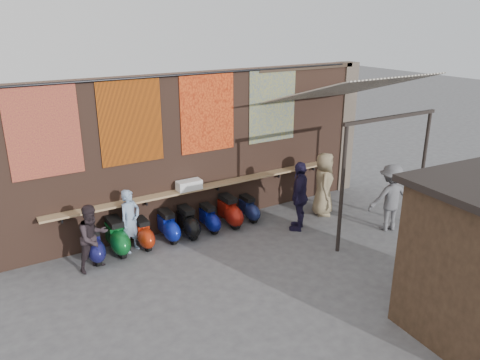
% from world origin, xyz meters
% --- Properties ---
extents(ground, '(70.00, 70.00, 0.00)m').
position_xyz_m(ground, '(0.00, 0.00, 0.00)').
color(ground, '#474749').
rests_on(ground, ground).
extents(brick_wall, '(10.00, 0.40, 4.00)m').
position_xyz_m(brick_wall, '(0.00, 2.70, 2.00)').
color(brick_wall, brown).
rests_on(brick_wall, ground).
extents(pier_right, '(0.50, 0.50, 4.00)m').
position_xyz_m(pier_right, '(5.20, 2.70, 2.00)').
color(pier_right, '#4C4238').
rests_on(pier_right, ground).
extents(eating_counter, '(8.00, 0.32, 0.05)m').
position_xyz_m(eating_counter, '(0.00, 2.33, 1.10)').
color(eating_counter, '#9E7A51').
rests_on(eating_counter, brick_wall).
extents(shelf_box, '(0.64, 0.30, 0.24)m').
position_xyz_m(shelf_box, '(-0.37, 2.30, 1.25)').
color(shelf_box, white).
rests_on(shelf_box, eating_counter).
extents(tapestry_redgold, '(1.50, 0.02, 2.00)m').
position_xyz_m(tapestry_redgold, '(-3.60, 2.48, 3.00)').
color(tapestry_redgold, maroon).
rests_on(tapestry_redgold, brick_wall).
extents(tapestry_sun, '(1.50, 0.02, 2.00)m').
position_xyz_m(tapestry_sun, '(-1.70, 2.48, 3.00)').
color(tapestry_sun, '#E55D0D').
rests_on(tapestry_sun, brick_wall).
extents(tapestry_orange, '(1.50, 0.02, 2.00)m').
position_xyz_m(tapestry_orange, '(0.30, 2.48, 3.00)').
color(tapestry_orange, '#E5531C').
rests_on(tapestry_orange, brick_wall).
extents(tapestry_multi, '(1.50, 0.02, 2.00)m').
position_xyz_m(tapestry_multi, '(2.30, 2.48, 3.00)').
color(tapestry_multi, navy).
rests_on(tapestry_multi, brick_wall).
extents(hang_rail, '(9.50, 0.06, 0.06)m').
position_xyz_m(hang_rail, '(0.00, 2.47, 3.98)').
color(hang_rail, black).
rests_on(hang_rail, brick_wall).
extents(scooter_stool_0, '(0.37, 0.83, 0.79)m').
position_xyz_m(scooter_stool_0, '(-2.97, 1.97, 0.39)').
color(scooter_stool_0, '#161653').
rests_on(scooter_stool_0, ground).
extents(scooter_stool_1, '(0.40, 0.89, 0.85)m').
position_xyz_m(scooter_stool_1, '(-2.40, 2.03, 0.42)').
color(scooter_stool_1, '#0D5C23').
rests_on(scooter_stool_1, ground).
extents(scooter_stool_2, '(0.34, 0.75, 0.72)m').
position_xyz_m(scooter_stool_2, '(-1.77, 2.01, 0.36)').
color(scooter_stool_2, '#AA270D').
rests_on(scooter_stool_2, ground).
extents(scooter_stool_3, '(0.36, 0.79, 0.75)m').
position_xyz_m(scooter_stool_3, '(-1.11, 2.03, 0.38)').
color(scooter_stool_3, '#0D1D91').
rests_on(scooter_stool_3, ground).
extents(scooter_stool_4, '(0.36, 0.80, 0.76)m').
position_xyz_m(scooter_stool_4, '(-0.60, 1.98, 0.38)').
color(scooter_stool_4, black).
rests_on(scooter_stool_4, ground).
extents(scooter_stool_5, '(0.33, 0.74, 0.70)m').
position_xyz_m(scooter_stool_5, '(0.01, 1.98, 0.35)').
color(scooter_stool_5, navy).
rests_on(scooter_stool_5, ground).
extents(scooter_stool_6, '(0.39, 0.86, 0.82)m').
position_xyz_m(scooter_stool_6, '(0.62, 1.99, 0.41)').
color(scooter_stool_6, maroon).
rests_on(scooter_stool_6, ground).
extents(scooter_stool_7, '(0.32, 0.71, 0.68)m').
position_xyz_m(scooter_stool_7, '(1.25, 2.02, 0.34)').
color(scooter_stool_7, '#16204F').
rests_on(scooter_stool_7, ground).
extents(diner_left, '(0.66, 0.57, 1.54)m').
position_xyz_m(diner_left, '(-2.05, 2.00, 0.77)').
color(diner_left, '#819ABC').
rests_on(diner_left, ground).
extents(diner_right, '(0.89, 0.80, 1.51)m').
position_xyz_m(diner_right, '(-3.04, 1.59, 0.76)').
color(diner_right, '#2A2125').
rests_on(diner_right, ground).
extents(shopper_navy, '(1.10, 1.06, 1.84)m').
position_xyz_m(shopper_navy, '(2.08, 0.87, 0.92)').
color(shopper_navy, '#1C1632').
rests_on(shopper_navy, ground).
extents(shopper_grey, '(1.29, 0.97, 1.77)m').
position_xyz_m(shopper_grey, '(4.05, -0.37, 0.89)').
color(shopper_grey, '#5C5C61').
rests_on(shopper_grey, ground).
extents(shopper_tan, '(0.99, 1.04, 1.79)m').
position_xyz_m(shopper_tan, '(3.26, 1.30, 0.89)').
color(shopper_tan, '#8D7B5A').
rests_on(shopper_tan, ground).
extents(stall_sign, '(1.20, 0.13, 0.50)m').
position_xyz_m(stall_sign, '(2.31, -3.14, 1.95)').
color(stall_sign, gold).
rests_on(stall_sign, market_stall).
extents(stall_shelf, '(2.06, 0.26, 0.06)m').
position_xyz_m(stall_shelf, '(2.31, -3.14, 0.98)').
color(stall_shelf, '#473321').
rests_on(stall_shelf, market_stall).
extents(awning_canvas, '(3.20, 3.28, 0.97)m').
position_xyz_m(awning_canvas, '(3.50, 0.90, 3.55)').
color(awning_canvas, beige).
rests_on(awning_canvas, brick_wall).
extents(awning_ledger, '(3.30, 0.08, 0.12)m').
position_xyz_m(awning_ledger, '(3.50, 2.49, 3.95)').
color(awning_ledger, '#33261C').
rests_on(awning_ledger, brick_wall).
extents(awning_header, '(3.00, 0.08, 0.08)m').
position_xyz_m(awning_header, '(3.50, -0.60, 3.08)').
color(awning_header, black).
rests_on(awning_header, awning_post_left).
extents(awning_post_left, '(0.09, 0.09, 3.10)m').
position_xyz_m(awning_post_left, '(2.10, -0.60, 1.55)').
color(awning_post_left, black).
rests_on(awning_post_left, ground).
extents(awning_post_right, '(0.09, 0.09, 3.10)m').
position_xyz_m(awning_post_right, '(4.90, -0.60, 1.55)').
color(awning_post_right, black).
rests_on(awning_post_right, ground).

